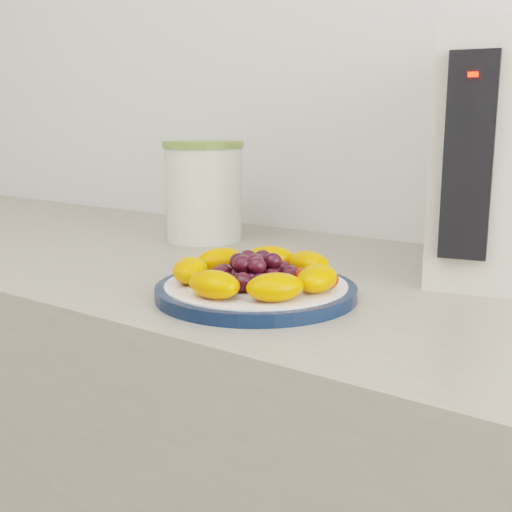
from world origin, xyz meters
The scene contains 8 objects.
wall_back centered at (0.00, 1.51, 1.30)m, with size 3.50×0.02×2.60m, color silver.
plate_rim centered at (0.06, 1.06, 0.91)m, with size 0.24×0.24×0.01m, color #0A1833.
plate_face centered at (0.06, 1.06, 0.91)m, with size 0.21×0.21×0.02m, color white.
canister centered at (-0.23, 1.31, 0.98)m, with size 0.13×0.13×0.16m, color #446110.
canister_lid centered at (-0.23, 1.31, 1.07)m, with size 0.14×0.14×0.01m, color olive.
appliance_panel centered at (0.25, 1.21, 1.06)m, with size 0.05×0.02×0.24m, color black.
appliance_led centered at (0.25, 1.20, 1.15)m, with size 0.01×0.01×0.01m, color #FF0C05.
fruit_plate centered at (0.06, 1.06, 0.93)m, with size 0.20×0.20×0.04m.
Camera 1 is at (0.49, 0.47, 1.10)m, focal length 45.00 mm.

